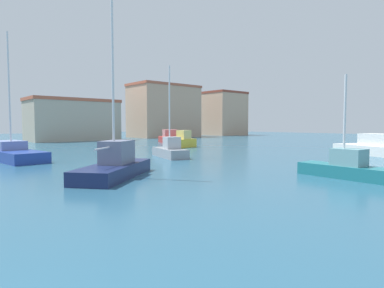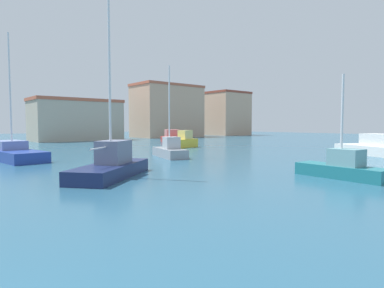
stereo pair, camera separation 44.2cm
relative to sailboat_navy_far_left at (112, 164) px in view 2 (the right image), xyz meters
name	(u,v)px [view 2 (the right image)]	position (x,y,z in m)	size (l,w,h in m)	color
water	(132,157)	(5.98, 8.54, -0.64)	(160.00, 160.00, 0.00)	#285670
sailboat_navy_far_left	(112,164)	(0.00, 0.00, 0.00)	(5.86, 5.31, 9.34)	#19234C
sailboat_grey_distant_east	(170,150)	(8.13, 6.10, -0.05)	(2.81, 4.96, 7.43)	gray
motorboat_yellow_inner_mooring	(183,142)	(15.68, 13.94, 0.07)	(4.74, 2.54, 2.00)	gold
sailboat_teal_outer_mooring	(342,167)	(8.65, -7.81, -0.09)	(1.64, 4.51, 5.18)	#1E707A
motorboat_white_behind_lamppost	(381,148)	(22.64, -4.57, 0.00)	(5.45, 8.54, 1.88)	white
motorboat_red_near_pier	(172,138)	(20.22, 22.14, 0.03)	(5.93, 8.48, 1.93)	#B22823
sailboat_blue_distant_north	(12,153)	(-2.19, 12.34, -0.09)	(3.33, 8.50, 9.53)	#233D93
waterfront_apartments	(76,120)	(12.56, 38.47, 2.79)	(14.11, 7.15, 6.83)	#B2A893
warehouse_block	(167,111)	(32.23, 40.00, 4.78)	(13.96, 8.09, 10.81)	tan
harbor_office	(228,114)	(50.49, 40.04, 4.65)	(9.34, 7.35, 10.56)	tan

